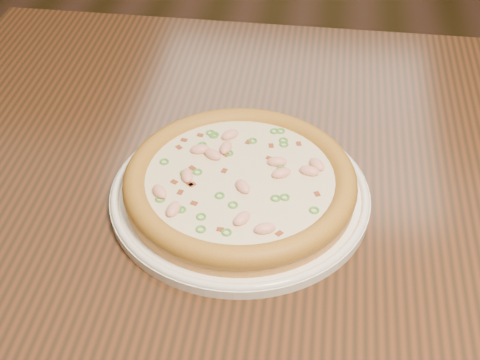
# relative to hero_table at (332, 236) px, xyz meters

# --- Properties ---
(ground) EXTENTS (9.00, 9.00, 0.00)m
(ground) POSITION_rel_hero_table_xyz_m (-0.24, 0.65, -0.65)
(ground) COLOR black
(hero_table) EXTENTS (1.20, 0.80, 0.75)m
(hero_table) POSITION_rel_hero_table_xyz_m (0.00, 0.00, 0.00)
(hero_table) COLOR black
(hero_table) RESTS_ON ground
(plate) EXTENTS (0.31, 0.31, 0.02)m
(plate) POSITION_rel_hero_table_xyz_m (-0.12, -0.05, 0.11)
(plate) COLOR white
(plate) RESTS_ON hero_table
(pizza) EXTENTS (0.28, 0.28, 0.03)m
(pizza) POSITION_rel_hero_table_xyz_m (-0.12, -0.05, 0.13)
(pizza) COLOR gold
(pizza) RESTS_ON plate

